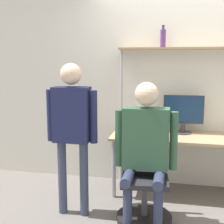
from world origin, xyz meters
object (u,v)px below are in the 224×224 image
(person_seated, at_px, (145,141))
(monitor, at_px, (183,112))
(laptop, at_px, (145,130))
(cell_phone, at_px, (166,137))
(bottle_purple, at_px, (163,38))
(person_standing, at_px, (72,121))
(office_chair, at_px, (145,193))

(person_seated, bearing_deg, monitor, 67.24)
(laptop, distance_m, cell_phone, 0.27)
(bottle_purple, bearing_deg, monitor, -8.70)
(laptop, relative_size, cell_phone, 2.22)
(monitor, relative_size, cell_phone, 3.21)
(cell_phone, distance_m, person_seated, 0.63)
(monitor, bearing_deg, person_standing, -141.77)
(person_seated, xyz_separation_m, bottle_purple, (0.10, 0.93, 1.04))
(laptop, bearing_deg, monitor, 25.06)
(monitor, xyz_separation_m, person_seated, (-0.37, -0.89, -0.15))
(bottle_purple, bearing_deg, cell_phone, -76.69)
(laptop, relative_size, person_seated, 0.24)
(laptop, height_order, cell_phone, laptop)
(person_seated, xyz_separation_m, person_standing, (-0.75, 0.00, 0.17))
(person_standing, xyz_separation_m, bottle_purple, (0.85, 0.93, 0.87))
(laptop, height_order, bottle_purple, bottle_purple)
(office_chair, bearing_deg, laptop, 96.52)
(cell_phone, bearing_deg, bottle_purple, 103.31)
(person_seated, relative_size, person_standing, 0.89)
(cell_phone, distance_m, person_standing, 1.14)
(laptop, bearing_deg, bottle_purple, 54.85)
(laptop, relative_size, bottle_purple, 1.27)
(cell_phone, bearing_deg, person_seated, -106.74)
(laptop, xyz_separation_m, person_standing, (-0.67, -0.67, 0.22))
(office_chair, bearing_deg, cell_phone, 71.70)
(monitor, height_order, cell_phone, monitor)
(monitor, height_order, bottle_purple, bottle_purple)
(cell_phone, xyz_separation_m, office_chair, (-0.18, -0.55, -0.45))
(office_chair, relative_size, bottle_purple, 3.50)
(monitor, height_order, laptop, monitor)
(monitor, bearing_deg, laptop, -154.94)
(laptop, height_order, person_standing, person_standing)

